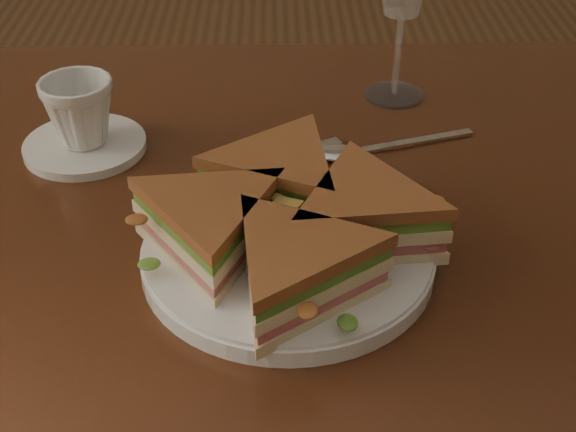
{
  "coord_description": "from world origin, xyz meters",
  "views": [
    {
      "loc": [
        -0.0,
        -0.63,
        1.2
      ],
      "look_at": [
        0.01,
        -0.08,
        0.8
      ],
      "focal_mm": 50.0,
      "sensor_mm": 36.0,
      "label": 1
    }
  ],
  "objects_px": {
    "table": "(280,291)",
    "plate": "(288,255)",
    "sandwich_wedges": "(288,221)",
    "coffee_cup": "(79,112)",
    "saucer": "(85,146)",
    "knife": "(245,168)",
    "spoon": "(357,151)"
  },
  "relations": [
    {
      "from": "sandwich_wedges",
      "to": "knife",
      "type": "xyz_separation_m",
      "value": [
        -0.04,
        0.15,
        -0.04
      ]
    },
    {
      "from": "spoon",
      "to": "table",
      "type": "bearing_deg",
      "value": -145.57
    },
    {
      "from": "table",
      "to": "plate",
      "type": "relative_size",
      "value": 4.65
    },
    {
      "from": "table",
      "to": "coffee_cup",
      "type": "distance_m",
      "value": 0.28
    },
    {
      "from": "sandwich_wedges",
      "to": "knife",
      "type": "bearing_deg",
      "value": 105.3
    },
    {
      "from": "spoon",
      "to": "knife",
      "type": "xyz_separation_m",
      "value": [
        -0.12,
        -0.03,
        -0.0
      ]
    },
    {
      "from": "knife",
      "to": "coffee_cup",
      "type": "bearing_deg",
      "value": 139.13
    },
    {
      "from": "saucer",
      "to": "coffee_cup",
      "type": "xyz_separation_m",
      "value": [
        0.0,
        0.0,
        0.04
      ]
    },
    {
      "from": "knife",
      "to": "coffee_cup",
      "type": "relative_size",
      "value": 2.55
    },
    {
      "from": "sandwich_wedges",
      "to": "saucer",
      "type": "relative_size",
      "value": 2.29
    },
    {
      "from": "sandwich_wedges",
      "to": "coffee_cup",
      "type": "relative_size",
      "value": 3.88
    },
    {
      "from": "plate",
      "to": "spoon",
      "type": "xyz_separation_m",
      "value": [
        0.08,
        0.18,
        -0.0
      ]
    },
    {
      "from": "table",
      "to": "spoon",
      "type": "distance_m",
      "value": 0.17
    },
    {
      "from": "coffee_cup",
      "to": "sandwich_wedges",
      "type": "bearing_deg",
      "value": -50.65
    },
    {
      "from": "table",
      "to": "spoon",
      "type": "bearing_deg",
      "value": 51.74
    },
    {
      "from": "table",
      "to": "saucer",
      "type": "distance_m",
      "value": 0.26
    },
    {
      "from": "spoon",
      "to": "knife",
      "type": "relative_size",
      "value": 0.9
    },
    {
      "from": "plate",
      "to": "saucer",
      "type": "distance_m",
      "value": 0.29
    },
    {
      "from": "coffee_cup",
      "to": "saucer",
      "type": "bearing_deg",
      "value": 0.0
    },
    {
      "from": "table",
      "to": "sandwich_wedges",
      "type": "relative_size",
      "value": 3.98
    },
    {
      "from": "sandwich_wedges",
      "to": "spoon",
      "type": "height_order",
      "value": "sandwich_wedges"
    },
    {
      "from": "plate",
      "to": "saucer",
      "type": "relative_size",
      "value": 1.96
    },
    {
      "from": "spoon",
      "to": "coffee_cup",
      "type": "xyz_separation_m",
      "value": [
        -0.29,
        0.01,
        0.04
      ]
    },
    {
      "from": "saucer",
      "to": "table",
      "type": "bearing_deg",
      "value": -30.47
    },
    {
      "from": "sandwich_wedges",
      "to": "spoon",
      "type": "xyz_separation_m",
      "value": [
        0.08,
        0.18,
        -0.04
      ]
    },
    {
      "from": "plate",
      "to": "spoon",
      "type": "relative_size",
      "value": 1.45
    },
    {
      "from": "table",
      "to": "knife",
      "type": "distance_m",
      "value": 0.13
    },
    {
      "from": "plate",
      "to": "coffee_cup",
      "type": "xyz_separation_m",
      "value": [
        -0.22,
        0.2,
        0.04
      ]
    },
    {
      "from": "spoon",
      "to": "knife",
      "type": "bearing_deg",
      "value": 176.35
    },
    {
      "from": "sandwich_wedges",
      "to": "coffee_cup",
      "type": "distance_m",
      "value": 0.29
    },
    {
      "from": "sandwich_wedges",
      "to": "saucer",
      "type": "xyz_separation_m",
      "value": [
        -0.22,
        0.2,
        -0.04
      ]
    },
    {
      "from": "sandwich_wedges",
      "to": "plate",
      "type": "bearing_deg",
      "value": -86.42
    }
  ]
}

